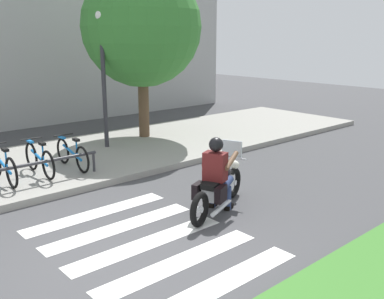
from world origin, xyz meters
TOP-DOWN VIEW (x-y plane):
  - ground_plane at (0.00, 0.00)m, footprint 48.00×48.00m
  - crosswalk_stripe_0 at (0.68, -1.60)m, footprint 2.80×0.40m
  - crosswalk_stripe_1 at (0.68, -0.80)m, footprint 2.80×0.40m
  - crosswalk_stripe_2 at (0.68, 0.00)m, footprint 2.80×0.40m
  - crosswalk_stripe_3 at (0.68, 0.80)m, footprint 2.80×0.40m
  - crosswalk_stripe_4 at (0.68, 1.60)m, footprint 2.80×0.40m
  - motorcycle at (2.46, 0.23)m, footprint 2.08×1.00m
  - rider at (2.39, 0.20)m, footprint 0.75×0.69m
  - bicycle_2 at (-0.12, 4.06)m, footprint 0.48×1.67m
  - bicycle_3 at (0.67, 4.06)m, footprint 0.48×1.61m
  - bicycle_4 at (1.45, 4.07)m, footprint 0.48×1.64m
  - bike_rack at (-0.12, 3.51)m, footprint 3.74×0.07m
  - street_lamp at (3.13, 5.36)m, footprint 0.28×0.28m
  - tree_near_rack at (4.71, 5.76)m, footprint 3.52×3.52m

SIDE VIEW (x-z plane):
  - ground_plane at x=0.00m, z-range 0.00..0.00m
  - crosswalk_stripe_0 at x=0.68m, z-range 0.00..0.01m
  - crosswalk_stripe_1 at x=0.68m, z-range 0.00..0.01m
  - crosswalk_stripe_2 at x=0.68m, z-range 0.00..0.01m
  - crosswalk_stripe_3 at x=0.68m, z-range 0.00..0.01m
  - crosswalk_stripe_4 at x=0.68m, z-range 0.00..0.01m
  - motorcycle at x=2.46m, z-range -0.15..1.06m
  - bicycle_4 at x=1.45m, z-range 0.12..0.88m
  - bicycle_3 at x=0.67m, z-range 0.11..0.90m
  - bicycle_2 at x=-0.12m, z-range 0.11..0.91m
  - bike_rack at x=-0.12m, z-range 0.32..0.81m
  - rider at x=2.39m, z-range 0.10..1.53m
  - street_lamp at x=3.13m, z-range 0.44..4.27m
  - tree_near_rack at x=4.71m, z-range 0.83..6.02m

